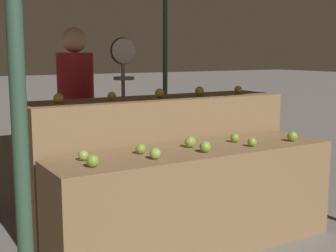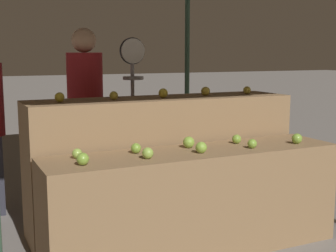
% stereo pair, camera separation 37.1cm
% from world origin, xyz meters
% --- Properties ---
extents(ground_plane, '(60.00, 60.00, 0.00)m').
position_xyz_m(ground_plane, '(0.00, 0.00, 0.00)').
color(ground_plane, slate).
extents(display_counter_front, '(2.31, 0.55, 0.79)m').
position_xyz_m(display_counter_front, '(0.00, 0.00, 0.40)').
color(display_counter_front, olive).
rests_on(display_counter_front, ground_plane).
extents(display_counter_back, '(2.31, 0.55, 1.14)m').
position_xyz_m(display_counter_back, '(0.00, 0.60, 0.57)').
color(display_counter_back, olive).
rests_on(display_counter_back, ground_plane).
extents(apple_front_0, '(0.08, 0.08, 0.08)m').
position_xyz_m(apple_front_0, '(-0.89, -0.10, 0.83)').
color(apple_front_0, '#7AA338').
rests_on(apple_front_0, display_counter_front).
extents(apple_front_1, '(0.08, 0.08, 0.08)m').
position_xyz_m(apple_front_1, '(-0.43, -0.10, 0.83)').
color(apple_front_1, '#8EB247').
rests_on(apple_front_1, display_counter_front).
extents(apple_front_2, '(0.08, 0.08, 0.08)m').
position_xyz_m(apple_front_2, '(-0.01, -0.10, 0.83)').
color(apple_front_2, '#84AD3D').
rests_on(apple_front_2, display_counter_front).
extents(apple_front_3, '(0.07, 0.07, 0.07)m').
position_xyz_m(apple_front_3, '(0.43, -0.11, 0.83)').
color(apple_front_3, '#7AA338').
rests_on(apple_front_3, display_counter_front).
extents(apple_front_4, '(0.08, 0.08, 0.08)m').
position_xyz_m(apple_front_4, '(0.87, -0.11, 0.83)').
color(apple_front_4, '#7AA338').
rests_on(apple_front_4, display_counter_front).
extents(apple_front_5, '(0.07, 0.07, 0.07)m').
position_xyz_m(apple_front_5, '(-0.87, 0.11, 0.83)').
color(apple_front_5, '#8EB247').
rests_on(apple_front_5, display_counter_front).
extents(apple_front_6, '(0.08, 0.08, 0.08)m').
position_xyz_m(apple_front_6, '(-0.44, 0.10, 0.83)').
color(apple_front_6, '#7AA338').
rests_on(apple_front_6, display_counter_front).
extents(apple_front_7, '(0.09, 0.09, 0.09)m').
position_xyz_m(apple_front_7, '(0.00, 0.11, 0.84)').
color(apple_front_7, '#84AD3D').
rests_on(apple_front_7, display_counter_front).
extents(apple_front_8, '(0.07, 0.07, 0.07)m').
position_xyz_m(apple_front_8, '(0.43, 0.10, 0.83)').
color(apple_front_8, '#7AA338').
rests_on(apple_front_8, display_counter_front).
extents(apple_back_0, '(0.08, 0.08, 0.08)m').
position_xyz_m(apple_back_0, '(-0.87, 0.60, 1.18)').
color(apple_back_0, gold).
rests_on(apple_back_0, display_counter_back).
extents(apple_back_1, '(0.07, 0.07, 0.07)m').
position_xyz_m(apple_back_1, '(-0.43, 0.60, 1.17)').
color(apple_back_1, gold).
rests_on(apple_back_1, display_counter_back).
extents(apple_back_2, '(0.08, 0.08, 0.08)m').
position_xyz_m(apple_back_2, '(0.01, 0.59, 1.18)').
color(apple_back_2, gold).
rests_on(apple_back_2, display_counter_back).
extents(apple_back_3, '(0.08, 0.08, 0.08)m').
position_xyz_m(apple_back_3, '(0.43, 0.61, 1.18)').
color(apple_back_3, yellow).
rests_on(apple_back_3, display_counter_back).
extents(apple_back_4, '(0.07, 0.07, 0.07)m').
position_xyz_m(apple_back_4, '(0.87, 0.60, 1.17)').
color(apple_back_4, gold).
rests_on(apple_back_4, display_counter_back).
extents(produce_scale, '(0.26, 0.20, 1.66)m').
position_xyz_m(produce_scale, '(-0.02, 1.24, 1.20)').
color(produce_scale, '#99999E').
rests_on(produce_scale, ground_plane).
extents(person_vendor_at_scale, '(0.44, 0.44, 1.75)m').
position_xyz_m(person_vendor_at_scale, '(-0.47, 1.33, 1.02)').
color(person_vendor_at_scale, '#2D2D38').
rests_on(person_vendor_at_scale, ground_plane).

